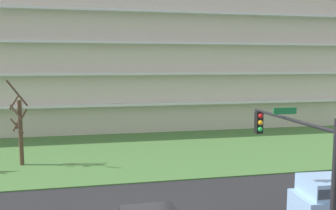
{
  "coord_description": "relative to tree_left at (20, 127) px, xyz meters",
  "views": [
    {
      "loc": [
        -1.92,
        -15.65,
        7.29
      ],
      "look_at": [
        2.62,
        6.0,
        4.8
      ],
      "focal_mm": 39.29,
      "sensor_mm": 36.0,
      "label": 1
    }
  ],
  "objects": [
    {
      "name": "apartment_building",
      "position": [
        6.94,
        15.76,
        5.01
      ],
      "size": [
        54.41,
        11.65,
        15.65
      ],
      "color": "beige",
      "rests_on": "ground"
    },
    {
      "name": "traffic_signal_mast",
      "position": [
        11.82,
        -16.3,
        1.15
      ],
      "size": [
        0.9,
        5.35,
        5.75
      ],
      "color": "black",
      "rests_on": "ground"
    },
    {
      "name": "tree_left",
      "position": [
        0.0,
        0.0,
        0.0
      ],
      "size": [
        1.39,
        1.4,
        6.21
      ],
      "color": "#4C3828",
      "rests_on": "ground"
    },
    {
      "name": "grass_lawn_strip",
      "position": [
        6.94,
        2.42,
        -2.77
      ],
      "size": [
        80.0,
        16.0,
        0.08
      ],
      "primitive_type": "cube",
      "color": "#477238",
      "rests_on": "ground"
    }
  ]
}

